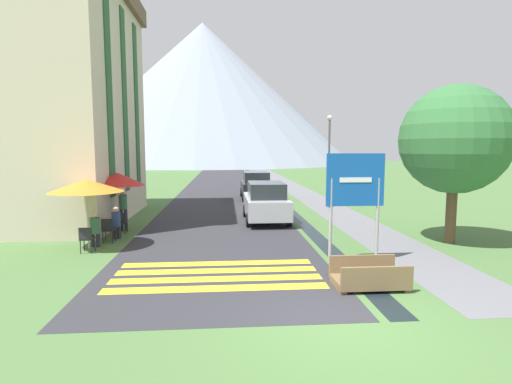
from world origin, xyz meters
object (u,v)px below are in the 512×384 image
at_px(cafe_umbrella_front_orange, 86,186).
at_px(cafe_umbrella_middle_red, 118,179).
at_px(hotel_building, 67,91).
at_px(parked_car_near, 266,202).
at_px(person_seated_far, 95,227).
at_px(footbridge, 369,278).
at_px(cafe_chair_near_left, 108,229).
at_px(person_standing_terrace, 123,207).
at_px(person_seated_near, 116,221).
at_px(cafe_chair_near_right, 108,228).
at_px(tree_by_path, 455,140).
at_px(road_sign, 355,191).
at_px(parked_car_far, 256,185).
at_px(cafe_chair_nearest, 86,237).
at_px(streetlamp, 329,153).
at_px(cafe_chair_middle, 121,221).

relative_size(cafe_umbrella_front_orange, cafe_umbrella_middle_red, 1.01).
bearing_deg(hotel_building, parked_car_near, -7.03).
bearing_deg(parked_car_near, person_seated_far, -145.71).
relative_size(footbridge, cafe_chair_near_left, 2.00).
bearing_deg(cafe_umbrella_middle_red, person_standing_terrace, 28.14).
distance_m(cafe_umbrella_middle_red, person_seated_near, 2.00).
relative_size(cafe_chair_near_right, tree_by_path, 0.15).
xyz_separation_m(road_sign, tree_by_path, (4.21, 2.11, 1.53)).
relative_size(parked_car_far, person_standing_terrace, 2.52).
bearing_deg(parked_car_near, cafe_umbrella_middle_red, -164.64).
relative_size(parked_car_far, tree_by_path, 0.77).
xyz_separation_m(parked_car_near, parked_car_far, (0.19, 8.31, 0.00)).
bearing_deg(person_seated_far, parked_car_near, 34.29).
relative_size(footbridge, cafe_chair_nearest, 2.00).
bearing_deg(person_standing_terrace, person_seated_far, -96.23).
height_order(parked_car_near, cafe_chair_nearest, parked_car_near).
distance_m(person_seated_far, tree_by_path, 12.78).
relative_size(cafe_chair_near_left, streetlamp, 0.16).
height_order(parked_car_near, cafe_chair_near_right, parked_car_near).
distance_m(footbridge, cafe_chair_nearest, 8.76).
xyz_separation_m(cafe_chair_nearest, cafe_umbrella_front_orange, (-0.13, 0.60, 1.61)).
bearing_deg(road_sign, person_seated_far, 162.99).
distance_m(hotel_building, parked_car_far, 12.72).
bearing_deg(cafe_umbrella_front_orange, hotel_building, 114.30).
relative_size(parked_car_near, parked_car_far, 0.98).
bearing_deg(footbridge, cafe_chair_near_left, 145.98).
relative_size(hotel_building, person_seated_near, 9.19).
bearing_deg(person_standing_terrace, footbridge, -43.75).
bearing_deg(cafe_umbrella_front_orange, parked_car_near, 35.20).
bearing_deg(tree_by_path, parked_car_far, 114.46).
height_order(person_standing_terrace, streetlamp, streetlamp).
relative_size(hotel_building, person_standing_terrace, 6.55).
xyz_separation_m(cafe_chair_near_right, cafe_umbrella_middle_red, (-0.08, 1.87, 1.61)).
distance_m(footbridge, parked_car_far, 17.28).
xyz_separation_m(parked_car_near, cafe_chair_nearest, (-6.31, -5.15, -0.40)).
height_order(road_sign, streetlamp, streetlamp).
relative_size(cafe_umbrella_front_orange, person_standing_terrace, 1.42).
distance_m(cafe_chair_near_right, cafe_umbrella_front_orange, 1.92).
relative_size(parked_car_near, cafe_chair_near_right, 4.93).
height_order(parked_car_far, cafe_chair_middle, parked_car_far).
relative_size(cafe_chair_near_right, person_standing_terrace, 0.50).
relative_size(parked_car_near, cafe_chair_middle, 4.93).
distance_m(hotel_building, cafe_chair_middle, 7.06).
xyz_separation_m(footbridge, person_seated_near, (-7.53, 5.86, 0.44)).
distance_m(cafe_umbrella_front_orange, person_standing_terrace, 3.18).
bearing_deg(cafe_chair_middle, cafe_chair_near_right, -93.14).
relative_size(parked_car_far, person_seated_far, 3.48).
height_order(cafe_chair_near_right, person_seated_far, person_seated_far).
bearing_deg(footbridge, streetlamp, 79.52).
distance_m(road_sign, cafe_chair_near_right, 8.77).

